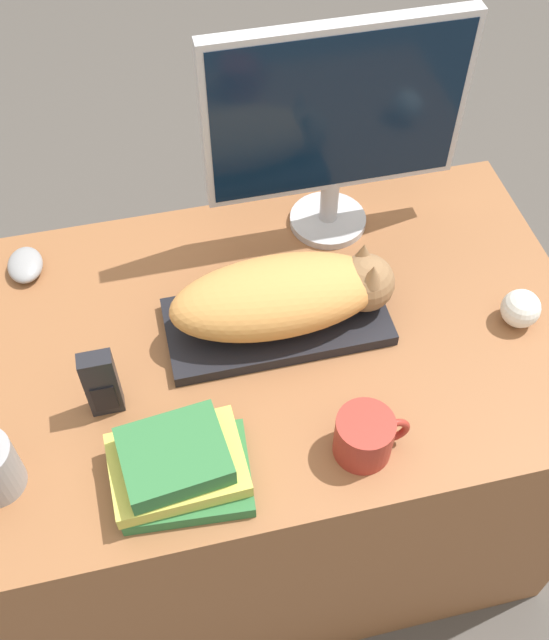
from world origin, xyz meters
The scene contains 9 objects.
desk centered at (0.00, 0.36, 0.38)m, with size 1.16×0.72×0.75m.
keyboard centered at (0.02, 0.38, 0.76)m, with size 0.40×0.18×0.02m.
cat centered at (0.05, 0.38, 0.84)m, with size 0.40×0.16×0.12m.
monitor centered at (0.19, 0.61, 1.01)m, with size 0.48×0.15×0.44m.
computer_mouse centered at (-0.41, 0.62, 0.77)m, with size 0.07×0.09×0.03m.
coffee_mug centered at (0.10, 0.10, 0.79)m, with size 0.12×0.09×0.08m.
baseball centered at (0.45, 0.29, 0.79)m, with size 0.07×0.07×0.07m.
phone centered at (-0.29, 0.27, 0.82)m, with size 0.05×0.03×0.14m.
book_stack centered at (-0.19, 0.12, 0.79)m, with size 0.22×0.17×0.09m.
Camera 1 is at (-0.17, -0.43, 1.83)m, focal length 42.00 mm.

